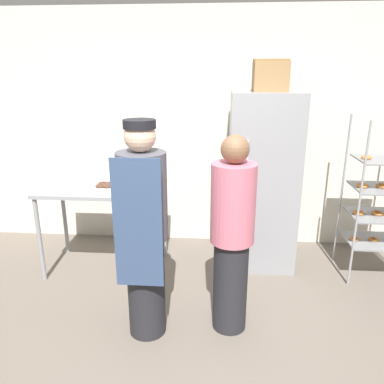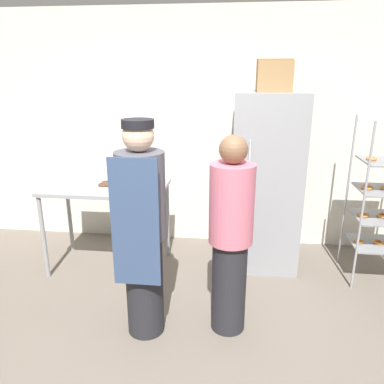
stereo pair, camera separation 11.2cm
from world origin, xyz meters
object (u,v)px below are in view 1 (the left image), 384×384
(refrigerator, at_px, (262,182))
(donut_box, at_px, (109,186))
(baking_rack, at_px, (379,202))
(blender_pitcher, at_px, (120,173))
(person_customer, at_px, (232,236))
(cardboard_storage_box, at_px, (270,76))
(person_baker, at_px, (144,230))

(refrigerator, distance_m, donut_box, 1.59)
(baking_rack, bearing_deg, donut_box, -175.36)
(refrigerator, xyz_separation_m, donut_box, (-1.53, -0.41, 0.04))
(blender_pitcher, xyz_separation_m, person_customer, (1.14, -1.04, -0.20))
(refrigerator, bearing_deg, person_customer, -106.24)
(blender_pitcher, xyz_separation_m, cardboard_storage_box, (1.50, 0.16, 0.97))
(baking_rack, xyz_separation_m, cardboard_storage_box, (-1.13, 0.21, 1.20))
(baking_rack, distance_m, donut_box, 2.69)
(baking_rack, xyz_separation_m, donut_box, (-2.68, -0.22, 0.17))
(refrigerator, bearing_deg, donut_box, -164.90)
(refrigerator, relative_size, person_baker, 1.08)
(refrigerator, height_order, baking_rack, refrigerator)
(person_customer, bearing_deg, cardboard_storage_box, 73.04)
(blender_pitcher, bearing_deg, refrigerator, 5.65)
(blender_pitcher, relative_size, person_baker, 0.14)
(blender_pitcher, relative_size, cardboard_storage_box, 0.72)
(cardboard_storage_box, distance_m, person_customer, 1.72)
(baking_rack, relative_size, person_baker, 0.95)
(donut_box, bearing_deg, baking_rack, 4.64)
(donut_box, bearing_deg, cardboard_storage_box, 15.28)
(refrigerator, distance_m, baking_rack, 1.17)
(refrigerator, height_order, person_baker, refrigerator)
(baking_rack, bearing_deg, blender_pitcher, 178.93)
(donut_box, height_order, person_baker, person_baker)
(person_customer, bearing_deg, blender_pitcher, 137.64)
(donut_box, distance_m, person_baker, 1.03)
(donut_box, distance_m, blender_pitcher, 0.28)
(donut_box, xyz_separation_m, blender_pitcher, (0.05, 0.27, 0.06))
(refrigerator, distance_m, blender_pitcher, 1.49)
(baking_rack, bearing_deg, person_baker, -152.92)
(baking_rack, relative_size, donut_box, 5.67)
(donut_box, relative_size, person_customer, 0.18)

